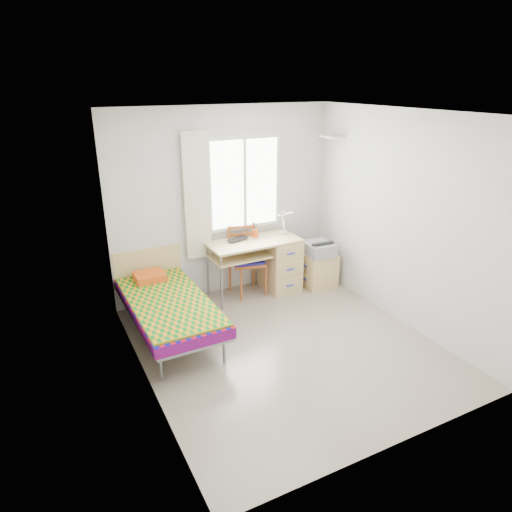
{
  "coord_description": "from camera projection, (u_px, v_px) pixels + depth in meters",
  "views": [
    {
      "loc": [
        -2.39,
        -3.91,
        2.9
      ],
      "look_at": [
        -0.12,
        0.55,
        0.95
      ],
      "focal_mm": 32.0,
      "sensor_mm": 36.0,
      "label": 1
    }
  ],
  "objects": [
    {
      "name": "cabinet",
      "position": [
        318.0,
        270.0,
        6.77
      ],
      "size": [
        0.47,
        0.42,
        0.51
      ],
      "rotation": [
        0.0,
        0.0,
        0.01
      ],
      "color": "tan",
      "rests_on": "floor"
    },
    {
      "name": "pen_cup",
      "position": [
        255.0,
        233.0,
        6.45
      ],
      "size": [
        0.1,
        0.1,
        0.11
      ],
      "primitive_type": "cylinder",
      "rotation": [
        0.0,
        0.0,
        -0.16
      ],
      "color": "#F05B1A",
      "rests_on": "desk"
    },
    {
      "name": "desk",
      "position": [
        275.0,
        261.0,
        6.6
      ],
      "size": [
        1.3,
        0.61,
        0.81
      ],
      "rotation": [
        0.0,
        0.0,
        0.01
      ],
      "color": "#D8B871",
      "rests_on": "floor"
    },
    {
      "name": "wall_back",
      "position": [
        224.0,
        203.0,
        6.29
      ],
      "size": [
        3.2,
        0.0,
        3.2
      ],
      "primitive_type": "plane",
      "rotation": [
        1.57,
        0.0,
        0.0
      ],
      "color": "silver",
      "rests_on": "ground"
    },
    {
      "name": "printer",
      "position": [
        318.0,
        248.0,
        6.63
      ],
      "size": [
        0.41,
        0.46,
        0.19
      ],
      "rotation": [
        0.0,
        0.0,
        -0.07
      ],
      "color": "#9B9DA3",
      "rests_on": "cabinet"
    },
    {
      "name": "task_lamp",
      "position": [
        284.0,
        219.0,
        6.39
      ],
      "size": [
        0.23,
        0.32,
        0.42
      ],
      "rotation": [
        0.0,
        0.0,
        0.05
      ],
      "color": "white",
      "rests_on": "desk"
    },
    {
      "name": "floor",
      "position": [
        286.0,
        346.0,
        5.31
      ],
      "size": [
        3.5,
        3.5,
        0.0
      ],
      "primitive_type": "plane",
      "color": "#BCAD93",
      "rests_on": "ground"
    },
    {
      "name": "ceiling",
      "position": [
        293.0,
        113.0,
        4.37
      ],
      "size": [
        3.5,
        3.5,
        0.0
      ],
      "primitive_type": "plane",
      "rotation": [
        3.14,
        0.0,
        0.0
      ],
      "color": "white",
      "rests_on": "wall_back"
    },
    {
      "name": "laptop",
      "position": [
        240.0,
        240.0,
        6.3
      ],
      "size": [
        0.38,
        0.31,
        0.03
      ],
      "primitive_type": "imported",
      "rotation": [
        0.0,
        0.0,
        0.32
      ],
      "color": "black",
      "rests_on": "desk"
    },
    {
      "name": "bed",
      "position": [
        167.0,
        303.0,
        5.46
      ],
      "size": [
        0.91,
        1.91,
        0.82
      ],
      "rotation": [
        0.0,
        0.0,
        0.02
      ],
      "color": "gray",
      "rests_on": "floor"
    },
    {
      "name": "floating_shelf",
      "position": [
        331.0,
        137.0,
        6.32
      ],
      "size": [
        0.2,
        0.32,
        0.03
      ],
      "primitive_type": "cube",
      "color": "white",
      "rests_on": "wall_right"
    },
    {
      "name": "window",
      "position": [
        244.0,
        183.0,
        6.31
      ],
      "size": [
        1.1,
        0.04,
        1.3
      ],
      "color": "white",
      "rests_on": "wall_back"
    },
    {
      "name": "wall_right",
      "position": [
        403.0,
        221.0,
        5.52
      ],
      "size": [
        0.0,
        3.5,
        3.5
      ],
      "primitive_type": "plane",
      "rotation": [
        1.57,
        0.0,
        -1.57
      ],
      "color": "silver",
      "rests_on": "ground"
    },
    {
      "name": "curtain",
      "position": [
        197.0,
        197.0,
        6.0
      ],
      "size": [
        0.35,
        0.05,
        1.7
      ],
      "primitive_type": "cube",
      "color": "beige",
      "rests_on": "wall_back"
    },
    {
      "name": "wall_left",
      "position": [
        139.0,
        267.0,
        4.16
      ],
      "size": [
        0.0,
        3.5,
        3.5
      ],
      "primitive_type": "plane",
      "rotation": [
        1.57,
        0.0,
        1.57
      ],
      "color": "silver",
      "rests_on": "ground"
    },
    {
      "name": "chair",
      "position": [
        246.0,
        256.0,
        6.47
      ],
      "size": [
        0.51,
        0.51,
        1.0
      ],
      "rotation": [
        0.0,
        0.0,
        -0.21
      ],
      "color": "#9A4D1D",
      "rests_on": "floor"
    },
    {
      "name": "book",
      "position": [
        241.0,
        258.0,
        6.31
      ],
      "size": [
        0.24,
        0.29,
        0.02
      ],
      "primitive_type": "imported",
      "rotation": [
        0.0,
        0.0,
        0.23
      ],
      "color": "gray",
      "rests_on": "desk"
    }
  ]
}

